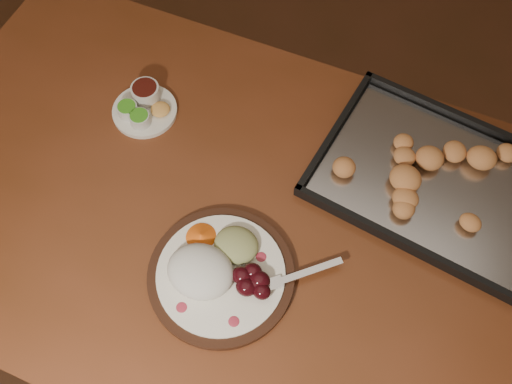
% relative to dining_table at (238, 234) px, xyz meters
% --- Properties ---
extents(ground, '(4.00, 4.00, 0.00)m').
position_rel_dining_table_xyz_m(ground, '(-0.26, -0.03, -0.65)').
color(ground, brown).
rests_on(ground, ground).
extents(dining_table, '(1.50, 0.90, 0.75)m').
position_rel_dining_table_xyz_m(dining_table, '(0.00, 0.00, 0.00)').
color(dining_table, brown).
rests_on(dining_table, ground).
extents(dinner_plate, '(0.35, 0.28, 0.07)m').
position_rel_dining_table_xyz_m(dinner_plate, '(0.02, -0.13, 0.12)').
color(dinner_plate, black).
rests_on(dinner_plate, dining_table).
extents(condiment_saucer, '(0.15, 0.15, 0.05)m').
position_rel_dining_table_xyz_m(condiment_saucer, '(-0.30, 0.16, 0.12)').
color(condiment_saucer, silver).
rests_on(condiment_saucer, dining_table).
extents(baking_tray, '(0.52, 0.41, 0.05)m').
position_rel_dining_table_xyz_m(baking_tray, '(0.35, 0.23, 0.11)').
color(baking_tray, black).
rests_on(baking_tray, dining_table).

